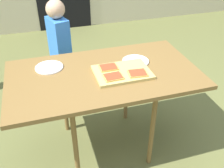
# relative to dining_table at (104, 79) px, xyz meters

# --- Properties ---
(ground_plane) EXTENTS (16.00, 16.00, 0.00)m
(ground_plane) POSITION_rel_dining_table_xyz_m (0.00, 0.00, -0.70)
(ground_plane) COLOR brown
(dining_table) EXTENTS (1.42, 0.79, 0.76)m
(dining_table) POSITION_rel_dining_table_xyz_m (0.00, 0.00, 0.00)
(dining_table) COLOR brown
(dining_table) RESTS_ON ground
(cutting_board) EXTENTS (0.41, 0.30, 0.02)m
(cutting_board) POSITION_rel_dining_table_xyz_m (0.13, -0.05, 0.06)
(cutting_board) COLOR tan
(cutting_board) RESTS_ON dining_table
(pizza_slice_far_left) EXTENTS (0.13, 0.11, 0.01)m
(pizza_slice_far_left) POSITION_rel_dining_table_xyz_m (0.04, 0.02, 0.08)
(pizza_slice_far_left) COLOR gold
(pizza_slice_far_left) RESTS_ON cutting_board
(pizza_slice_near_left) EXTENTS (0.14, 0.11, 0.01)m
(pizza_slice_near_left) POSITION_rel_dining_table_xyz_m (0.04, -0.11, 0.08)
(pizza_slice_near_left) COLOR gold
(pizza_slice_near_left) RESTS_ON cutting_board
(pizza_slice_near_right) EXTENTS (0.14, 0.12, 0.01)m
(pizza_slice_near_right) POSITION_rel_dining_table_xyz_m (0.22, -0.12, 0.08)
(pizza_slice_near_right) COLOR gold
(pizza_slice_near_right) RESTS_ON cutting_board
(plate_white_left) EXTENTS (0.21, 0.21, 0.01)m
(plate_white_left) POSITION_rel_dining_table_xyz_m (-0.38, 0.19, 0.06)
(plate_white_left) COLOR silver
(plate_white_left) RESTS_ON dining_table
(plate_white_right) EXTENTS (0.21, 0.21, 0.01)m
(plate_white_right) POSITION_rel_dining_table_xyz_m (0.29, 0.09, 0.06)
(plate_white_right) COLOR white
(plate_white_right) RESTS_ON dining_table
(child_left) EXTENTS (0.21, 0.27, 1.11)m
(child_left) POSITION_rel_dining_table_xyz_m (-0.24, 0.75, -0.06)
(child_left) COLOR #412C45
(child_left) RESTS_ON ground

